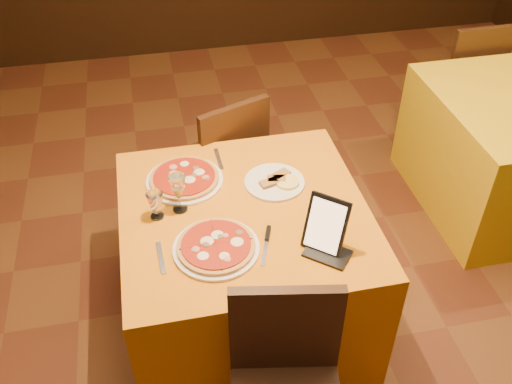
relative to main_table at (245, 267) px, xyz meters
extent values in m
cube|color=#5E2D19|center=(0.26, -0.29, -0.38)|extent=(6.00, 7.00, 0.01)
cube|color=orange|center=(0.00, 0.00, 0.00)|extent=(1.10, 1.10, 0.75)
cylinder|color=white|center=(-0.16, -0.22, 0.38)|extent=(0.36, 0.36, 0.01)
cylinder|color=#AD4C23|center=(-0.16, -0.22, 0.40)|extent=(0.32, 0.32, 0.02)
cylinder|color=white|center=(-0.24, 0.25, 0.38)|extent=(0.36, 0.36, 0.01)
cylinder|color=#AD4C23|center=(-0.24, 0.25, 0.40)|extent=(0.33, 0.33, 0.02)
cylinder|color=white|center=(0.18, 0.15, 0.38)|extent=(0.28, 0.28, 0.01)
cylinder|color=olive|center=(0.18, 0.15, 0.40)|extent=(0.18, 0.18, 0.02)
cube|color=black|center=(0.28, -0.29, 0.49)|extent=(0.19, 0.18, 0.23)
cube|color=#A5A5AB|center=(0.04, -0.26, 0.38)|extent=(0.08, 0.19, 0.01)
cube|color=#B2B3B9|center=(-0.39, -0.22, 0.38)|extent=(0.03, 0.18, 0.01)
cube|color=silver|center=(-0.05, 0.40, 0.38)|extent=(0.02, 0.18, 0.01)
camera|label=1|loc=(-0.34, -1.88, 2.06)|focal=40.00mm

